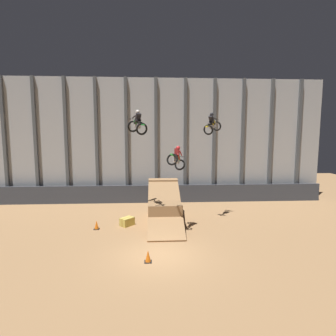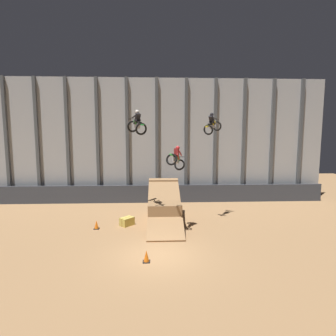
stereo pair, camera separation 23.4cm
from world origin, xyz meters
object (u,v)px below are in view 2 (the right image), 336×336
Objects in this scene: rider_bike_center_air at (176,159)px; dirt_ramp at (164,207)px; traffic_cone_near_ramp at (146,256)px; rider_bike_left_air at (137,124)px; rider_bike_right_air at (212,125)px; traffic_cone_arena_edge at (96,225)px; hay_bale_trackside at (127,221)px.

dirt_ramp is at bearing 132.50° from rider_bike_center_air.
traffic_cone_near_ramp is (-1.74, -4.10, -4.45)m from rider_bike_center_air.
rider_bike_right_air is (5.16, 2.46, 0.08)m from rider_bike_left_air.
rider_bike_left_air reaches higher than traffic_cone_arena_edge.
rider_bike_right_air reaches higher than traffic_cone_arena_edge.
hay_bale_trackside is at bearing 95.53° from rider_bike_left_air.
rider_bike_right_air is 1.63× the size of hay_bale_trackside.
rider_bike_left_air reaches higher than dirt_ramp.
rider_bike_right_air is 9.06m from hay_bale_trackside.
rider_bike_center_air is 3.13× the size of traffic_cone_near_ramp.
traffic_cone_near_ramp is 5.96m from traffic_cone_arena_edge.
dirt_ramp is 2.88m from hay_bale_trackside.
rider_bike_right_air is 2.99× the size of traffic_cone_near_ramp.
rider_bike_left_air is 7.74m from traffic_cone_near_ramp.
dirt_ramp is 10.48× the size of traffic_cone_arena_edge.
dirt_ramp is at bearing -142.31° from rider_bike_right_air.
rider_bike_right_air is (3.44, -0.02, 5.97)m from dirt_ramp.
rider_bike_right_air is at bearing 66.98° from rider_bike_center_air.
rider_bike_right_air reaches higher than rider_bike_center_air.
rider_bike_left_air reaches higher than rider_bike_center_air.
rider_bike_right_air is 2.99× the size of traffic_cone_arena_edge.
rider_bike_right_air reaches higher than dirt_ramp.
traffic_cone_arena_edge is at bearing 125.98° from traffic_cone_near_ramp.
rider_bike_right_air is at bearing 55.19° from traffic_cone_near_ramp.
rider_bike_left_air is 3.13× the size of traffic_cone_arena_edge.
traffic_cone_near_ramp is at bearing -99.20° from dirt_ramp.
dirt_ramp is 3.50× the size of rider_bike_right_air.
traffic_cone_near_ramp is at bearing -54.02° from traffic_cone_arena_edge.
dirt_ramp is 4.89m from traffic_cone_arena_edge.
dirt_ramp is 10.48× the size of traffic_cone_near_ramp.
rider_bike_right_air is 10.32m from traffic_cone_near_ramp.
rider_bike_left_air reaches higher than traffic_cone_near_ramp.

